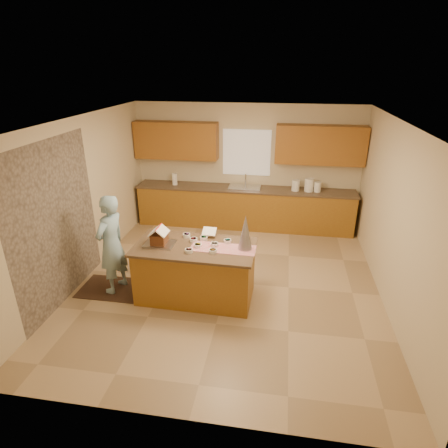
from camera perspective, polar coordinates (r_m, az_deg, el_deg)
The scene contains 28 objects.
floor at distance 6.53m, azimuth 0.59°, elevation -8.83°, with size 5.50×5.50×0.00m, color tan.
ceiling at distance 5.59m, azimuth 0.71°, elevation 15.33°, with size 5.50×5.50×0.00m, color silver.
wall_back at distance 8.53m, azimuth 3.44°, elevation 8.84°, with size 5.50×5.50×0.00m, color beige.
wall_front at distance 3.55m, azimuth -6.18°, elevation -13.65°, with size 5.50×5.50×0.00m, color beige.
wall_left at distance 6.74m, azimuth -20.90°, elevation 3.36°, with size 5.50×5.50×0.00m, color beige.
wall_right at distance 6.11m, azimuth 24.53°, elevation 0.74°, with size 5.50×5.50×0.00m, color beige.
stone_accent at distance 6.13m, azimuth -24.14°, elevation -0.10°, with size 2.50×2.50×0.00m, color gray.
window_curtain at distance 8.43m, azimuth 3.46°, elevation 10.77°, with size 1.05×0.03×1.00m, color white.
back_counter_base at distance 8.52m, azimuth 3.08°, elevation 2.41°, with size 4.80×0.60×0.88m, color olive.
back_counter_top at distance 8.37m, azimuth 3.15°, elevation 5.35°, with size 4.85×0.63×0.04m, color brown.
upper_cabinet_left at distance 8.53m, azimuth -7.27°, elevation 12.49°, with size 1.85×0.35×0.80m, color olive.
upper_cabinet_right at distance 8.23m, azimuth 14.42°, elevation 11.56°, with size 1.85×0.35×0.80m, color olive.
sink at distance 8.37m, azimuth 3.14°, elevation 5.29°, with size 0.70×0.45×0.12m, color silver.
faucet at distance 8.49m, azimuth 3.30°, elevation 6.75°, with size 0.03×0.03×0.28m, color silver.
island_base at distance 5.97m, azimuth -4.35°, elevation -7.40°, with size 1.77×0.89×0.87m, color olive.
island_top at distance 5.75m, azimuth -4.48°, elevation -3.52°, with size 1.85×0.96×0.04m, color brown.
table_runner at distance 5.65m, azimuth -0.14°, elevation -3.70°, with size 0.98×0.35×0.01m, color #AB0C1C.
baking_tray at distance 5.85m, azimuth -9.75°, elevation -2.98°, with size 0.45×0.33×0.02m, color silver.
cookbook at distance 6.00m, azimuth -2.25°, elevation -1.14°, with size 0.22×0.02×0.18m, color white.
tinsel_tree at distance 5.54m, azimuth 3.26°, elevation -1.28°, with size 0.22×0.22×0.54m, color silver.
rug at distance 6.62m, azimuth -16.32°, elevation -9.37°, with size 1.11×0.72×0.01m, color black.
boy at distance 6.21m, azimuth -16.75°, elevation -3.00°, with size 0.60×0.39×1.63m, color #8DB6C9.
canister_a at distance 8.29m, azimuth 10.83°, elevation 5.79°, with size 0.17×0.17×0.23m, color white.
canister_b at distance 8.30m, azimuth 12.80°, elevation 5.80°, with size 0.19×0.19×0.28m, color white.
canister_c at distance 8.33m, azimuth 14.01°, elevation 5.50°, with size 0.15×0.15×0.21m, color white.
paper_towel at distance 8.63m, azimuth -7.51°, elevation 6.77°, with size 0.12×0.12×0.26m, color white.
gingerbread_house at distance 5.80m, azimuth -9.83°, elevation -1.96°, with size 0.28×0.28×0.28m.
candy_bowls at distance 5.76m, azimuth -3.19°, elevation -2.93°, with size 0.80×0.63×0.05m.
Camera 1 is at (0.82, -5.47, 3.48)m, focal length 30.09 mm.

